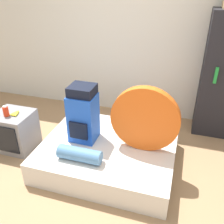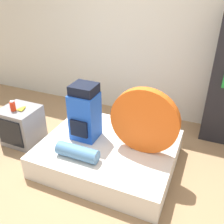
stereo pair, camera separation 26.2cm
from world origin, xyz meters
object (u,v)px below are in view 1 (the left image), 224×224
at_px(canister, 6,111).
at_px(tent_bag, 145,119).
at_px(television, 15,131).
at_px(backpack, 83,114).
at_px(sleeping_roll, 80,154).

bearing_deg(canister, tent_bag, 5.21).
bearing_deg(tent_bag, television, -176.76).
bearing_deg(television, backpack, 4.80).
bearing_deg(sleeping_roll, television, 163.05).
bearing_deg(sleeping_roll, tent_bag, 34.47).
relative_size(sleeping_roll, television, 0.94).
distance_m(sleeping_roll, canister, 1.17).
relative_size(backpack, television, 1.35).
distance_m(backpack, sleeping_roll, 0.51).
height_order(tent_bag, sleeping_roll, tent_bag).
height_order(backpack, sleeping_roll, backpack).
xyz_separation_m(backpack, canister, (-1.00, -0.14, -0.04)).
bearing_deg(canister, sleeping_roll, -13.69).
relative_size(sleeping_roll, canister, 3.48).
bearing_deg(sleeping_roll, backpack, 105.75).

